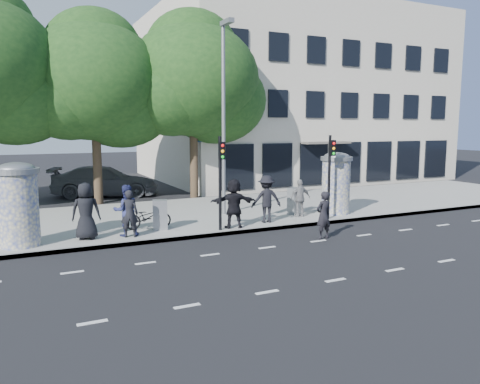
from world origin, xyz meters
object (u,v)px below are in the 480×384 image
traffic_pole_near (221,173)px  ad_column_left (18,203)px  ad_column_right (336,182)px  man_road (324,215)px  cabinet_left (160,215)px  ped_d (266,199)px  ped_f (234,203)px  street_lamp (224,105)px  car_right (105,181)px  ped_e (300,198)px  cabinet_right (294,201)px  ped_a (86,211)px  traffic_pole_far (330,168)px  bicycle (148,217)px  ped_b (129,214)px  ped_c (126,210)px

traffic_pole_near → ad_column_left: bearing=173.9°
ad_column_left → ad_column_right: size_ratio=1.00×
man_road → cabinet_left: size_ratio=1.54×
ped_d → cabinet_left: (-4.13, 0.54, -0.38)m
traffic_pole_near → ped_f: bearing=16.1°
street_lamp → ped_d: 4.44m
car_right → ped_e: bearing=-132.0°
ad_column_left → cabinet_right: ad_column_left is taller
traffic_pole_near → ped_d: traffic_pole_near is taller
ped_f → ad_column_left: bearing=9.0°
ped_a → cabinet_left: (2.64, 0.38, -0.41)m
traffic_pole_far → ped_f: size_ratio=1.84×
ad_column_left → cabinet_left: size_ratio=2.43×
ad_column_left → cabinet_right: bearing=4.6°
ped_d → ped_f: (-1.58, -0.37, -0.00)m
ped_f → cabinet_left: size_ratio=1.69×
ped_e → bicycle: ped_e is taller
ped_b → cabinet_right: ped_b is taller
ped_d → ped_e: ped_d is taller
ped_e → cabinet_right: (0.13, 0.64, -0.22)m
ped_c → ped_d: ped_d is taller
man_road → bicycle: (-5.27, 3.57, -0.24)m
ped_b → ped_f: 3.83m
ad_column_right → traffic_pole_far: traffic_pole_far is taller
ped_e → car_right: ped_e is taller
ped_b → ped_d: (5.40, 0.17, 0.11)m
ped_b → ped_e: ped_b is taller
ad_column_right → street_lamp: bearing=156.3°
ped_f → man_road: 3.33m
ad_column_right → ped_d: bearing=-174.3°
ped_f → cabinet_right: 3.81m
ped_b → traffic_pole_far: bearing=-167.1°
ped_f → man_road: ped_f is taller
traffic_pole_far → ped_f: (-4.20, 0.17, -1.16)m
traffic_pole_far → ped_c: (-8.07, 0.63, -1.19)m
ped_a → ped_f: 5.21m
ad_column_left → ped_e: (10.60, 0.23, -0.60)m
street_lamp → car_right: street_lamp is taller
ad_column_right → ped_d: size_ratio=1.43×
ad_column_right → ad_column_left: bearing=-179.1°
street_lamp → ped_c: (-4.67, -2.21, -3.76)m
ped_a → ped_f: size_ratio=1.04×
cabinet_left → ad_column_left: bearing=-159.2°
traffic_pole_far → ped_a: bearing=175.7°
ped_c → ped_e: (7.28, 0.31, -0.10)m
ped_a → traffic_pole_far: bearing=-173.5°
ad_column_right → ped_b: bearing=-176.6°
traffic_pole_far → street_lamp: street_lamp is taller
traffic_pole_near → ped_c: traffic_pole_near is taller
ped_b → car_right: bearing=-80.0°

